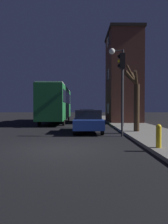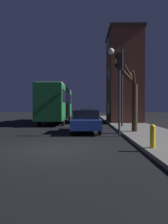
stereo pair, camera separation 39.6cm
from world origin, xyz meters
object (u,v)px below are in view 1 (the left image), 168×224
Objects in this scene: traffic_light at (122,77)px; car_near_lane at (88,121)px; car_mid_lane at (86,115)px; streetlamp at (118,70)px; bus at (56,102)px; fire_hydrant at (159,135)px; bare_tree at (135,99)px.

traffic_light reaches higher than car_near_lane.
car_mid_lane is (0.05, 9.66, -0.03)m from car_near_lane.
streetlamp is 5.53m from car_near_lane.
fire_hydrant is at bearing -69.41° from bus.
car_mid_lane is at bearing 89.68° from car_near_lane.
streetlamp is 1.40× the size of car_mid_lane.
bus is 9.79m from car_near_lane.
fire_hydrant is (5.82, -15.50, -1.67)m from bus.
streetlamp is 5.29m from traffic_light.
bare_tree is at bearing -57.24° from bus.
car_mid_lane is (3.30, 0.55, -1.53)m from bus.
streetlamp is at bearing 90.64° from fire_hydrant.
traffic_light is at bearing -65.37° from bus.
car_near_lane is at bearing -129.68° from streetlamp.
bare_tree reaches higher than car_mid_lane.
car_near_lane is 9.66m from car_mid_lane.
car_mid_lane is at bearing 109.90° from streetlamp.
streetlamp reaches higher than fire_hydrant.
bus is (-6.30, 9.79, 0.06)m from bare_tree.
traffic_light is at bearing 98.96° from fire_hydrant.
bus reaches higher than car_near_lane.
car_near_lane is 1.05× the size of car_mid_lane.
traffic_light is (-0.57, -5.10, -1.31)m from streetlamp.
bus is (-5.15, 11.23, -1.14)m from traffic_light.
car_near_lane is at bearing -90.32° from car_mid_lane.
fire_hydrant is (2.52, -16.05, -0.15)m from car_mid_lane.
streetlamp is at bearing 99.03° from bare_tree.
bus is at bearing 109.60° from car_near_lane.
traffic_light is at bearing -96.36° from streetlamp.
car_mid_lane is at bearing 106.18° from bare_tree.
traffic_light is at bearing -128.57° from bare_tree.
car_near_lane is at bearing 111.99° from fire_hydrant.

